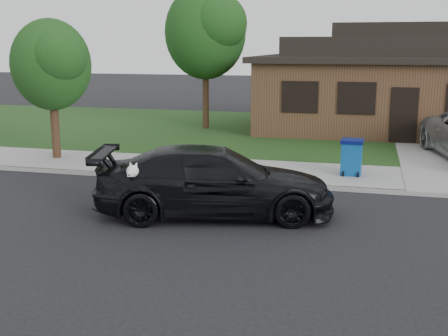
# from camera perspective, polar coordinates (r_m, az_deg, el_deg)

# --- Properties ---
(ground) EXTENTS (120.00, 120.00, 0.00)m
(ground) POSITION_cam_1_polar(r_m,az_deg,el_deg) (12.41, 1.33, -5.72)
(ground) COLOR black
(ground) RESTS_ON ground
(sidewalk) EXTENTS (60.00, 3.00, 0.12)m
(sidewalk) POSITION_cam_1_polar(r_m,az_deg,el_deg) (17.13, 5.14, -0.46)
(sidewalk) COLOR gray
(sidewalk) RESTS_ON ground
(curb) EXTENTS (60.00, 0.12, 0.12)m
(curb) POSITION_cam_1_polar(r_m,az_deg,el_deg) (15.69, 4.24, -1.64)
(curb) COLOR gray
(curb) RESTS_ON ground
(lawn) EXTENTS (60.00, 13.00, 0.13)m
(lawn) POSITION_cam_1_polar(r_m,az_deg,el_deg) (24.92, 8.16, 3.53)
(lawn) COLOR #193814
(lawn) RESTS_ON ground
(sedan) EXTENTS (5.80, 3.40, 1.58)m
(sedan) POSITION_cam_1_polar(r_m,az_deg,el_deg) (12.87, -1.00, -1.39)
(sedan) COLOR black
(sedan) RESTS_ON ground
(recycling_bin) EXTENTS (0.66, 0.69, 1.05)m
(recycling_bin) POSITION_cam_1_polar(r_m,az_deg,el_deg) (16.84, 12.83, 1.11)
(recycling_bin) COLOR navy
(recycling_bin) RESTS_ON sidewalk
(house) EXTENTS (12.60, 8.60, 4.65)m
(house) POSITION_cam_1_polar(r_m,az_deg,el_deg) (26.57, 17.48, 8.12)
(house) COLOR #422B1C
(house) RESTS_ON ground
(tree_0) EXTENTS (3.78, 3.60, 6.34)m
(tree_0) POSITION_cam_1_polar(r_m,az_deg,el_deg) (25.35, -1.63, 13.81)
(tree_0) COLOR #332114
(tree_0) RESTS_ON ground
(tree_2) EXTENTS (2.73, 2.60, 4.59)m
(tree_2) POSITION_cam_1_polar(r_m,az_deg,el_deg) (19.41, -17.00, 10.13)
(tree_2) COLOR #332114
(tree_2) RESTS_ON ground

